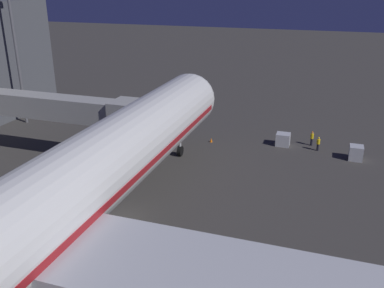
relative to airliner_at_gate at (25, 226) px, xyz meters
The scene contains 10 objects.
ground_plane 12.60m from the airliner_at_gate, 90.00° to the right, with size 320.00×320.00×0.00m, color #383533.
airliner_at_gate is the anchor object (origin of this frame).
jet_bridge 24.23m from the airliner_at_gate, 61.15° to the right, with size 21.75×3.40×7.53m.
apron_floodlight_mast 40.21m from the airliner_at_gate, 50.18° to the right, with size 2.90×0.50×20.05m.
baggage_container_near_belt 37.30m from the airliner_at_gate, 121.89° to the right, with size 1.51×1.58×1.68m, color #B7BABF.
baggage_container_far_row 35.39m from the airliner_at_gate, 108.32° to the right, with size 1.68×1.55×1.57m, color #B7BABF.
ground_crew_marshaller_fwd 37.60m from the airliner_at_gate, 112.73° to the right, with size 0.40×0.40×1.84m.
ground_crew_under_port_wing 36.55m from the airliner_at_gate, 114.90° to the right, with size 0.40×0.40×1.76m.
traffic_cone_nose_port 32.07m from the airliner_at_gate, 94.00° to the right, with size 0.36×0.36×0.55m, color orange.
traffic_cone_nose_starboard 32.07m from the airliner_at_gate, 86.00° to the right, with size 0.36×0.36×0.55m, color orange.
Camera 1 is at (-16.00, 27.99, 19.19)m, focal length 39.35 mm.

